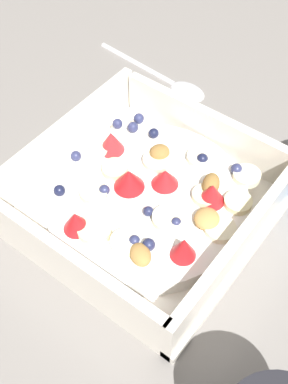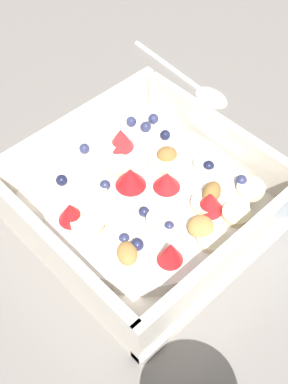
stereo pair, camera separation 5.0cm
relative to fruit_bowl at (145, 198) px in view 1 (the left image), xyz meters
The scene contains 3 objects.
ground_plane 0.02m from the fruit_bowl, ahead, with size 2.40×2.40×0.00m, color gray.
fruit_bowl is the anchor object (origin of this frame).
spoon 0.21m from the fruit_bowl, 152.09° to the right, with size 0.04×0.17×0.01m.
Camera 1 is at (0.24, 0.19, 0.42)m, focal length 47.42 mm.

